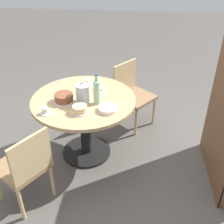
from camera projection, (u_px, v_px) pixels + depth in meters
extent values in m
plane|color=#56514C|center=(87.00, 152.00, 3.35)|extent=(14.00, 14.00, 0.00)
cylinder|color=black|center=(87.00, 151.00, 3.34)|extent=(0.56, 0.56, 0.03)
cylinder|color=black|center=(85.00, 127.00, 3.15)|extent=(0.12, 0.12, 0.67)
cylinder|color=tan|center=(84.00, 100.00, 2.95)|extent=(1.10, 1.10, 0.04)
cylinder|color=tan|center=(136.00, 122.00, 3.53)|extent=(0.03, 0.03, 0.39)
cylinder|color=tan|center=(154.00, 111.00, 3.74)|extent=(0.03, 0.03, 0.39)
cylinder|color=tan|center=(116.00, 111.00, 3.74)|extent=(0.03, 0.03, 0.39)
cylinder|color=tan|center=(134.00, 102.00, 3.95)|extent=(0.03, 0.03, 0.39)
cube|color=#93704C|center=(135.00, 97.00, 3.62)|extent=(0.59, 0.59, 0.04)
cube|color=tan|center=(125.00, 77.00, 3.62)|extent=(0.32, 0.28, 0.40)
cylinder|color=tan|center=(29.00, 164.00, 2.90)|extent=(0.03, 0.03, 0.39)
cylinder|color=tan|center=(52.00, 180.00, 2.71)|extent=(0.03, 0.03, 0.39)
cylinder|color=tan|center=(21.00, 204.00, 2.47)|extent=(0.03, 0.03, 0.39)
cube|color=#93704C|center=(21.00, 166.00, 2.57)|extent=(0.58, 0.58, 0.04)
cube|color=tan|center=(31.00, 157.00, 2.34)|extent=(0.35, 0.24, 0.40)
cube|color=brown|center=(221.00, 172.00, 3.05)|extent=(0.88, 0.27, 0.04)
cube|color=#28703D|center=(218.00, 142.00, 3.13)|extent=(0.39, 0.21, 0.41)
cylinder|color=silver|center=(83.00, 94.00, 2.83)|extent=(0.14, 0.14, 0.19)
cone|color=silver|center=(82.00, 84.00, 2.77)|extent=(0.12, 0.12, 0.02)
sphere|color=silver|center=(82.00, 83.00, 2.76)|extent=(0.02, 0.02, 0.02)
cylinder|color=#99C6A3|center=(97.00, 93.00, 2.80)|extent=(0.07, 0.07, 0.25)
cylinder|color=#99C6A3|center=(96.00, 78.00, 2.71)|extent=(0.03, 0.03, 0.07)
cylinder|color=#2D5184|center=(96.00, 74.00, 2.69)|extent=(0.03, 0.03, 0.01)
cylinder|color=silver|center=(64.00, 101.00, 2.89)|extent=(0.22, 0.22, 0.01)
cylinder|color=brown|center=(64.00, 97.00, 2.87)|extent=(0.19, 0.19, 0.07)
cylinder|color=silver|center=(80.00, 112.00, 2.72)|extent=(0.17, 0.17, 0.01)
cylinder|color=#DBB784|center=(80.00, 109.00, 2.70)|extent=(0.14, 0.14, 0.06)
cylinder|color=silver|center=(87.00, 84.00, 3.21)|extent=(0.12, 0.12, 0.01)
cylinder|color=silver|center=(87.00, 82.00, 3.19)|extent=(0.06, 0.06, 0.06)
cylinder|color=silver|center=(46.00, 113.00, 2.70)|extent=(0.12, 0.12, 0.01)
cylinder|color=silver|center=(45.00, 110.00, 2.69)|extent=(0.06, 0.06, 0.06)
cylinder|color=silver|center=(101.00, 92.00, 3.06)|extent=(0.12, 0.12, 0.01)
cylinder|color=silver|center=(101.00, 89.00, 3.04)|extent=(0.06, 0.06, 0.06)
cylinder|color=white|center=(108.00, 110.00, 2.75)|extent=(0.19, 0.19, 0.01)
cylinder|color=white|center=(108.00, 109.00, 2.74)|extent=(0.19, 0.19, 0.01)
cylinder|color=white|center=(108.00, 108.00, 2.74)|extent=(0.19, 0.19, 0.01)
cylinder|color=white|center=(108.00, 107.00, 2.73)|extent=(0.19, 0.19, 0.01)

